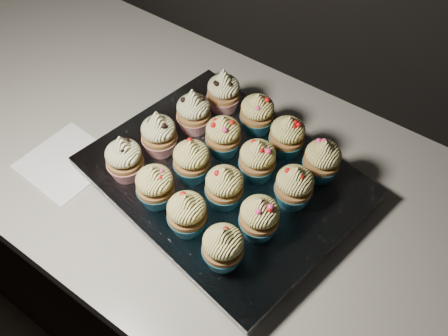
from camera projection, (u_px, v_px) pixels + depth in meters
name	position (u px, v px, depth m)	size (l,w,h in m)	color
cabinet	(247.00, 304.00, 1.24)	(2.40, 0.60, 0.86)	black
worktop	(255.00, 198.00, 0.89)	(2.44, 0.64, 0.04)	beige
napkin	(67.00, 162.00, 0.91)	(0.14, 0.14, 0.00)	white
baking_tray	(224.00, 182.00, 0.88)	(0.40, 0.31, 0.02)	black
foil_lining	(224.00, 176.00, 0.86)	(0.44, 0.34, 0.01)	silver
cupcake_0	(124.00, 158.00, 0.83)	(0.06, 0.06, 0.10)	#AB1719
cupcake_1	(155.00, 186.00, 0.79)	(0.06, 0.06, 0.08)	#185A73
cupcake_2	(187.00, 213.00, 0.76)	(0.06, 0.06, 0.08)	#185A73
cupcake_3	(223.00, 247.00, 0.72)	(0.06, 0.06, 0.08)	#185A73
cupcake_4	(159.00, 134.00, 0.86)	(0.06, 0.06, 0.10)	#AB1719
cupcake_5	(192.00, 160.00, 0.83)	(0.06, 0.06, 0.08)	#185A73
cupcake_6	(224.00, 187.00, 0.79)	(0.06, 0.06, 0.08)	#185A73
cupcake_7	(259.00, 217.00, 0.76)	(0.06, 0.06, 0.08)	#185A73
cupcake_8	(194.00, 112.00, 0.90)	(0.06, 0.06, 0.10)	#AB1719
cupcake_9	(223.00, 136.00, 0.86)	(0.06, 0.06, 0.08)	#185A73
cupcake_10	(257.00, 160.00, 0.83)	(0.06, 0.06, 0.08)	#185A73
cupcake_11	(294.00, 186.00, 0.79)	(0.06, 0.06, 0.08)	#185A73
cupcake_12	(224.00, 92.00, 0.93)	(0.06, 0.06, 0.10)	#AB1719
cupcake_13	(257.00, 113.00, 0.90)	(0.06, 0.06, 0.08)	#185A73
cupcake_14	(287.00, 136.00, 0.86)	(0.06, 0.06, 0.08)	#185A73
cupcake_15	(322.00, 160.00, 0.83)	(0.06, 0.06, 0.08)	#185A73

